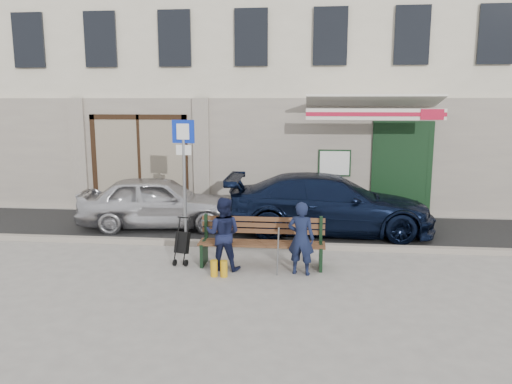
# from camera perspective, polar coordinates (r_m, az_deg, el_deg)

# --- Properties ---
(ground) EXTENTS (80.00, 80.00, 0.00)m
(ground) POSITION_cam_1_polar(r_m,az_deg,el_deg) (9.51, -3.93, -8.82)
(ground) COLOR #9E9991
(ground) RESTS_ON ground
(asphalt_lane) EXTENTS (60.00, 3.20, 0.01)m
(asphalt_lane) POSITION_cam_1_polar(r_m,az_deg,el_deg) (12.44, -1.48, -4.14)
(asphalt_lane) COLOR #282828
(asphalt_lane) RESTS_ON ground
(curb) EXTENTS (60.00, 0.18, 0.12)m
(curb) POSITION_cam_1_polar(r_m,az_deg,el_deg) (10.90, -2.58, -5.95)
(curb) COLOR #9E9384
(curb) RESTS_ON ground
(building) EXTENTS (20.00, 8.27, 10.00)m
(building) POSITION_cam_1_polar(r_m,az_deg,el_deg) (17.47, 0.84, 16.45)
(building) COLOR beige
(building) RESTS_ON ground
(car_silver) EXTENTS (4.01, 2.02, 1.31)m
(car_silver) POSITION_cam_1_polar(r_m,az_deg,el_deg) (12.61, -11.09, -1.11)
(car_silver) COLOR silver
(car_silver) RESTS_ON ground
(car_navy) EXTENTS (4.89, 2.04, 1.41)m
(car_navy) POSITION_cam_1_polar(r_m,az_deg,el_deg) (11.99, 8.37, -1.36)
(car_navy) COLOR black
(car_navy) RESTS_ON ground
(parking_sign) EXTENTS (0.50, 0.09, 2.72)m
(parking_sign) POSITION_cam_1_polar(r_m,az_deg,el_deg) (11.11, -8.24, 3.56)
(parking_sign) COLOR gray
(parking_sign) RESTS_ON ground
(bench) EXTENTS (2.40, 1.17, 0.98)m
(bench) POSITION_cam_1_polar(r_m,az_deg,el_deg) (9.55, 0.38, -5.83)
(bench) COLOR brown
(bench) RESTS_ON ground
(man) EXTENTS (0.55, 0.42, 1.35)m
(man) POSITION_cam_1_polar(r_m,az_deg,el_deg) (9.09, 5.18, -5.30)
(man) COLOR #131A35
(man) RESTS_ON ground
(woman) EXTENTS (0.72, 0.58, 1.37)m
(woman) POSITION_cam_1_polar(r_m,az_deg,el_deg) (9.33, -3.78, -4.77)
(woman) COLOR #121733
(woman) RESTS_ON ground
(stroller) EXTENTS (0.31, 0.41, 0.90)m
(stroller) POSITION_cam_1_polar(r_m,az_deg,el_deg) (9.82, -8.43, -5.85)
(stroller) COLOR black
(stroller) RESTS_ON ground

